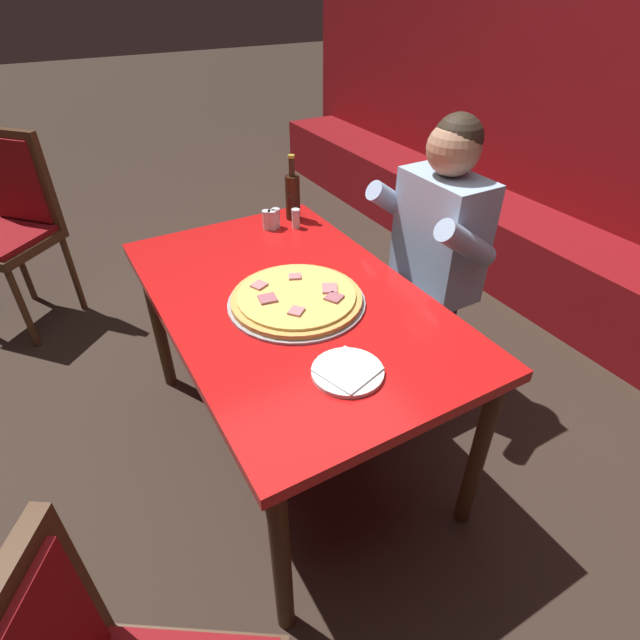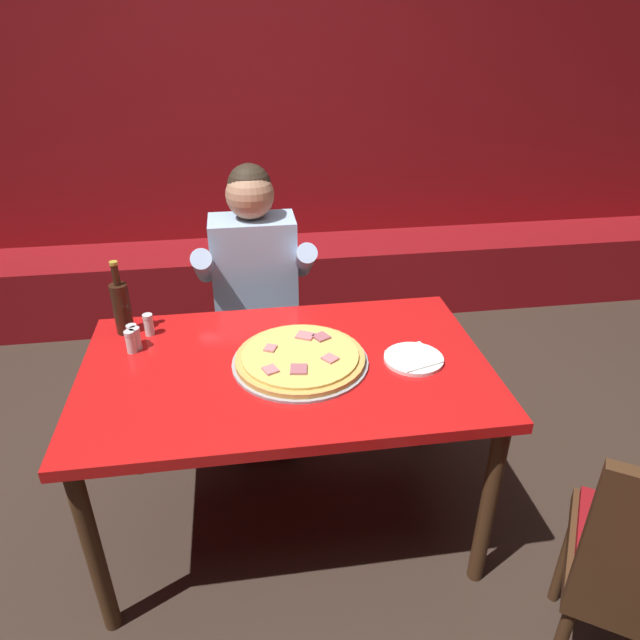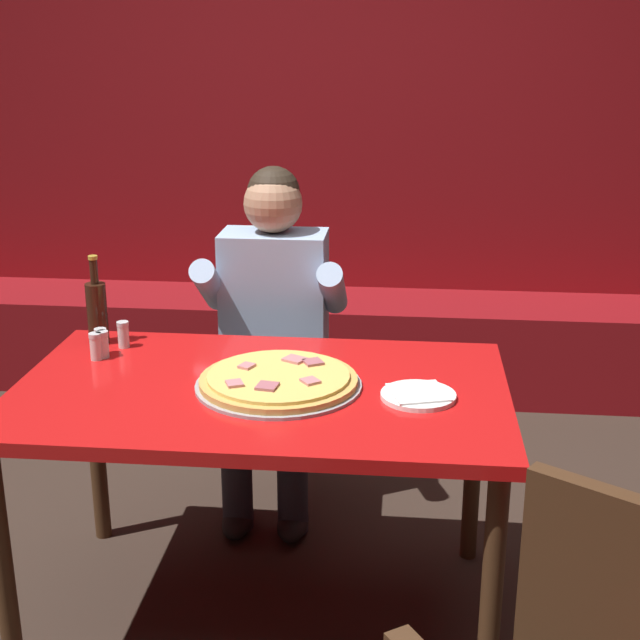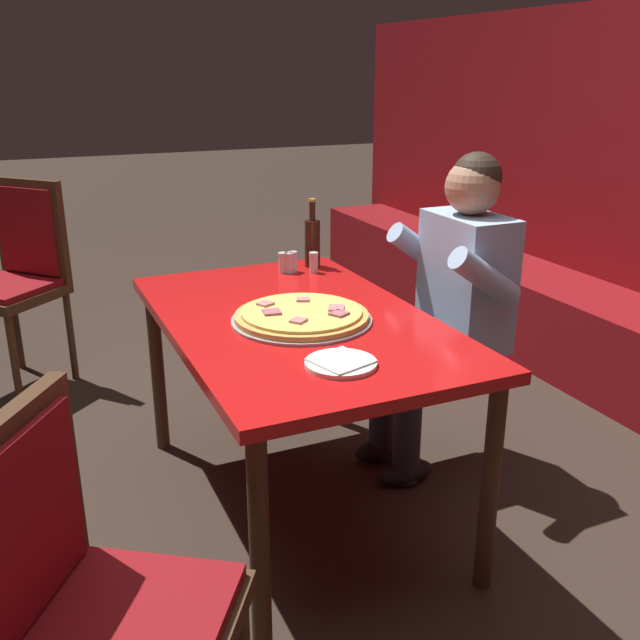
% 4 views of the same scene
% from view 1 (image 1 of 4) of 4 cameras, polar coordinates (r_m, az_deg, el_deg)
% --- Properties ---
extents(ground_plane, '(24.00, 24.00, 0.00)m').
position_cam_1_polar(ground_plane, '(2.27, -2.77, -13.49)').
color(ground_plane, '#33261E').
extents(booth_bench, '(6.46, 0.48, 0.46)m').
position_cam_1_polar(booth_bench, '(3.21, 28.09, 3.46)').
color(booth_bench, maroon).
rests_on(booth_bench, ground_plane).
extents(main_dining_table, '(1.42, 0.86, 0.76)m').
position_cam_1_polar(main_dining_table, '(1.82, -3.37, 0.66)').
color(main_dining_table, '#422816').
rests_on(main_dining_table, ground_plane).
extents(pizza, '(0.48, 0.48, 0.05)m').
position_cam_1_polar(pizza, '(1.72, -2.67, 2.45)').
color(pizza, '#9E9EA3').
rests_on(pizza, main_dining_table).
extents(plate_white_paper, '(0.21, 0.21, 0.02)m').
position_cam_1_polar(plate_white_paper, '(1.44, 3.17, -5.89)').
color(plate_white_paper, white).
rests_on(plate_white_paper, main_dining_table).
extents(beer_bottle, '(0.07, 0.07, 0.29)m').
position_cam_1_polar(beer_bottle, '(2.32, -3.15, 14.03)').
color(beer_bottle, black).
rests_on(beer_bottle, main_dining_table).
extents(shaker_oregano, '(0.04, 0.04, 0.09)m').
position_cam_1_polar(shaker_oregano, '(2.25, -2.78, 11.42)').
color(shaker_oregano, silver).
rests_on(shaker_oregano, main_dining_table).
extents(shaker_red_pepper_flakes, '(0.04, 0.04, 0.09)m').
position_cam_1_polar(shaker_red_pepper_flakes, '(2.26, -5.06, 11.44)').
color(shaker_red_pepper_flakes, silver).
rests_on(shaker_red_pepper_flakes, main_dining_table).
extents(shaker_black_pepper, '(0.04, 0.04, 0.09)m').
position_cam_1_polar(shaker_black_pepper, '(2.24, -5.45, 11.19)').
color(shaker_black_pepper, silver).
rests_on(shaker_black_pepper, main_dining_table).
extents(shaker_parmesan, '(0.04, 0.04, 0.09)m').
position_cam_1_polar(shaker_parmesan, '(2.25, -6.11, 11.21)').
color(shaker_parmesan, silver).
rests_on(shaker_parmesan, main_dining_table).
extents(diner_seated_blue_shirt, '(0.53, 0.53, 1.27)m').
position_cam_1_polar(diner_seated_blue_shirt, '(2.18, 11.64, 7.17)').
color(diner_seated_blue_shirt, black).
rests_on(diner_seated_blue_shirt, ground_plane).
extents(dining_chair_by_booth, '(0.62, 0.62, 1.05)m').
position_cam_1_polar(dining_chair_by_booth, '(3.18, -31.87, 9.83)').
color(dining_chair_by_booth, '#422816').
rests_on(dining_chair_by_booth, ground_plane).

